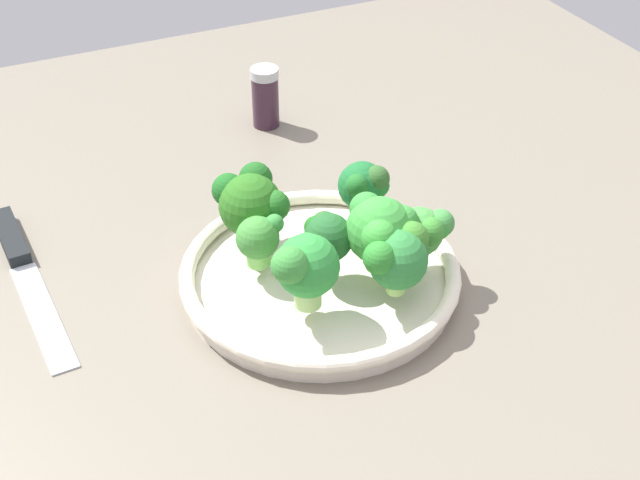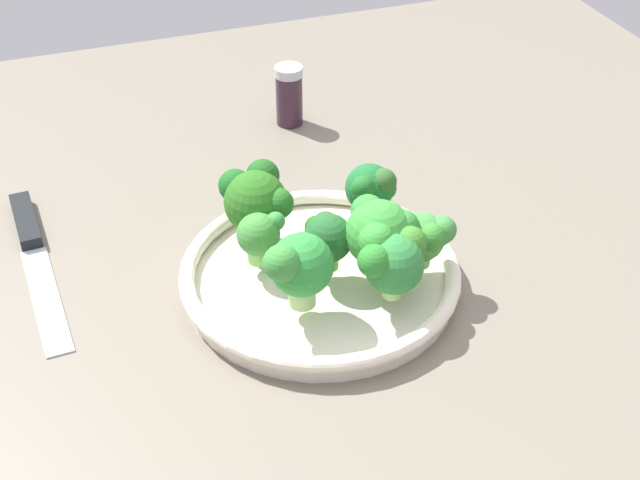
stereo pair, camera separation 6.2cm
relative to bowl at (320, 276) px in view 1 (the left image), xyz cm
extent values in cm
cube|color=#6F685A|center=(0.57, 1.37, -2.69)|extent=(130.00, 130.00, 2.50)
cylinder|color=beige|center=(0.00, 0.00, -0.81)|extent=(26.64, 26.64, 1.27)
torus|color=#EFE3CA|center=(0.00, 0.00, 0.61)|extent=(27.75, 27.75, 1.56)
cylinder|color=#95CA57|center=(2.69, 4.98, 2.52)|extent=(2.43, 2.43, 2.27)
sphere|color=green|center=(2.69, 4.98, 5.78)|extent=(6.54, 6.54, 6.54)
sphere|color=#358B36|center=(3.20, 7.08, 6.51)|extent=(3.19, 3.19, 3.19)
sphere|color=green|center=(4.98, 3.72, 6.85)|extent=(3.39, 3.39, 3.39)
sphere|color=#338B36|center=(0.73, 4.63, 7.02)|extent=(3.34, 3.34, 3.34)
cylinder|color=#9AC770|center=(4.91, -3.50, 2.69)|extent=(2.56, 2.56, 2.60)
sphere|color=#2D8C38|center=(4.91, -3.50, 5.90)|extent=(5.90, 5.90, 5.90)
sphere|color=#308336|center=(2.99, -2.74, 6.54)|extent=(2.58, 2.58, 2.58)
sphere|color=#378836|center=(6.02, -5.66, 7.50)|extent=(3.38, 3.38, 3.38)
cylinder|color=#86C757|center=(-7.13, -4.32, 2.25)|extent=(2.48, 2.48, 1.73)
sphere|color=#28651C|center=(-7.13, -4.32, 5.21)|extent=(6.44, 6.44, 6.44)
sphere|color=#1B561B|center=(-9.36, -2.86, 6.65)|extent=(3.47, 3.47, 3.47)
sphere|color=#1A5B1D|center=(-9.38, -5.78, 6.11)|extent=(3.43, 3.43, 3.43)
sphere|color=#21621F|center=(-5.41, -2.49, 5.72)|extent=(3.19, 3.19, 3.19)
cylinder|color=#92C45F|center=(-5.70, 7.40, 2.47)|extent=(2.02, 2.02, 2.17)
sphere|color=#1B632D|center=(-5.70, 7.40, 5.20)|extent=(5.06, 5.06, 5.06)
sphere|color=#2D5926|center=(-4.59, 8.42, 6.44)|extent=(2.75, 2.75, 2.75)
sphere|color=#1E6324|center=(-4.28, 6.08, 6.43)|extent=(2.39, 2.39, 2.39)
sphere|color=#1E6626|center=(-4.51, 8.56, 5.63)|extent=(2.46, 2.46, 2.46)
cylinder|color=#80C458|center=(3.03, 9.15, 2.21)|extent=(2.31, 2.31, 1.64)
sphere|color=#428F3D|center=(3.03, 9.15, 4.60)|extent=(4.86, 4.86, 4.86)
sphere|color=#3C873C|center=(3.69, 11.08, 5.46)|extent=(2.78, 2.78, 2.78)
sphere|color=#37842E|center=(4.48, 9.45, 5.49)|extent=(2.83, 2.83, 2.83)
sphere|color=green|center=(3.97, 10.65, 5.22)|extent=(2.41, 2.41, 2.41)
cylinder|color=#78C358|center=(-2.70, -5.36, 2.25)|extent=(2.38, 2.38, 1.72)
sphere|color=#3C8335|center=(-2.70, -5.36, 4.50)|extent=(4.27, 4.27, 4.27)
sphere|color=#358739|center=(-2.74, -3.56, 5.62)|extent=(1.86, 1.86, 1.86)
sphere|color=#2F8A37|center=(-4.45, -5.01, 4.72)|extent=(1.86, 1.86, 1.86)
cylinder|color=#88C658|center=(0.77, 0.62, 2.35)|extent=(2.06, 2.06, 1.93)
sphere|color=#215828|center=(0.77, 0.62, 4.87)|extent=(4.79, 4.79, 4.79)
sphere|color=#2B5A28|center=(-0.83, 0.84, 5.48)|extent=(2.58, 2.58, 2.58)
sphere|color=#1B5B1A|center=(-0.76, -0.16, 5.46)|extent=(2.19, 2.19, 2.19)
cylinder|color=#A1D36A|center=(6.63, 4.80, 2.32)|extent=(1.85, 1.85, 1.86)
sphere|color=#2C7C37|center=(6.63, 4.80, 5.09)|extent=(5.65, 5.65, 5.65)
sphere|color=#397B29|center=(5.51, 6.85, 6.17)|extent=(3.26, 3.26, 3.26)
sphere|color=#2D882A|center=(5.77, 6.52, 5.73)|extent=(2.83, 2.83, 2.83)
sphere|color=#2A7E2A|center=(7.10, 2.63, 6.37)|extent=(3.10, 3.10, 3.10)
cube|color=silver|center=(-7.13, -25.99, -1.24)|extent=(17.12, 3.54, 0.40)
cube|color=black|center=(-20.41, -26.72, -0.69)|extent=(9.71, 2.73, 1.50)
cylinder|color=#361F2E|center=(-32.78, 7.45, 1.92)|extent=(3.41, 3.41, 6.72)
cylinder|color=#B8B7BE|center=(-32.78, 7.45, 5.87)|extent=(3.58, 3.58, 1.19)
camera|label=1|loc=(62.22, -28.65, 55.32)|focal=50.01mm
camera|label=2|loc=(64.57, -22.89, 55.32)|focal=50.01mm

